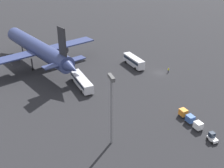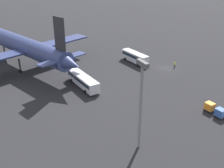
{
  "view_description": "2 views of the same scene",
  "coord_description": "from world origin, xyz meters",
  "px_view_note": "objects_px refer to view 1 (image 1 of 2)",
  "views": [
    {
      "loc": [
        -75.55,
        42.03,
        40.14
      ],
      "look_at": [
        -8.89,
        19.82,
        3.5
      ],
      "focal_mm": 45.0,
      "sensor_mm": 36.0,
      "label": 1
    },
    {
      "loc": [
        -64.04,
        48.8,
        31.83
      ],
      "look_at": [
        -7.17,
        21.49,
        2.14
      ],
      "focal_mm": 45.0,
      "sensor_mm": 36.0,
      "label": 2
    }
  ],
  "objects_px": {
    "worker_person": "(168,70)",
    "cargo_cart_orange": "(183,112)",
    "cargo_cart_white": "(198,126)",
    "airplane": "(38,48)",
    "cargo_cart_blue": "(190,119)",
    "baggage_tug": "(212,138)",
    "shuttle_bus_near": "(134,61)",
    "shuttle_bus_far": "(81,81)"
  },
  "relations": [
    {
      "from": "cargo_cart_white",
      "to": "airplane",
      "type": "bearing_deg",
      "value": 32.67
    },
    {
      "from": "baggage_tug",
      "to": "cargo_cart_orange",
      "type": "bearing_deg",
      "value": 2.63
    },
    {
      "from": "shuttle_bus_near",
      "to": "shuttle_bus_far",
      "type": "xyz_separation_m",
      "value": [
        -9.32,
        20.87,
        -0.15
      ]
    },
    {
      "from": "cargo_cart_white",
      "to": "cargo_cart_orange",
      "type": "relative_size",
      "value": 1.0
    },
    {
      "from": "airplane",
      "to": "cargo_cart_white",
      "type": "distance_m",
      "value": 58.65
    },
    {
      "from": "shuttle_bus_near",
      "to": "cargo_cart_white",
      "type": "relative_size",
      "value": 4.89
    },
    {
      "from": "shuttle_bus_far",
      "to": "cargo_cart_orange",
      "type": "bearing_deg",
      "value": -146.2
    },
    {
      "from": "airplane",
      "to": "baggage_tug",
      "type": "relative_size",
      "value": 19.12
    },
    {
      "from": "worker_person",
      "to": "cargo_cart_orange",
      "type": "xyz_separation_m",
      "value": [
        -24.51,
        9.17,
        0.32
      ]
    },
    {
      "from": "baggage_tug",
      "to": "cargo_cart_white",
      "type": "distance_m",
      "value": 4.59
    },
    {
      "from": "baggage_tug",
      "to": "airplane",
      "type": "bearing_deg",
      "value": 28.13
    },
    {
      "from": "worker_person",
      "to": "shuttle_bus_far",
      "type": "bearing_deg",
      "value": 91.14
    },
    {
      "from": "worker_person",
      "to": "cargo_cart_white",
      "type": "height_order",
      "value": "cargo_cart_white"
    },
    {
      "from": "shuttle_bus_near",
      "to": "cargo_cart_blue",
      "type": "distance_m",
      "value": 36.24
    },
    {
      "from": "shuttle_bus_near",
      "to": "baggage_tug",
      "type": "height_order",
      "value": "shuttle_bus_near"
    },
    {
      "from": "worker_person",
      "to": "airplane",
      "type": "bearing_deg",
      "value": 65.17
    },
    {
      "from": "airplane",
      "to": "cargo_cart_white",
      "type": "height_order",
      "value": "airplane"
    },
    {
      "from": "worker_person",
      "to": "cargo_cart_blue",
      "type": "bearing_deg",
      "value": 161.77
    },
    {
      "from": "shuttle_bus_near",
      "to": "baggage_tug",
      "type": "relative_size",
      "value": 4.4
    },
    {
      "from": "airplane",
      "to": "cargo_cart_orange",
      "type": "height_order",
      "value": "airplane"
    },
    {
      "from": "airplane",
      "to": "cargo_cart_blue",
      "type": "relative_size",
      "value": 21.24
    },
    {
      "from": "cargo_cart_blue",
      "to": "cargo_cart_orange",
      "type": "xyz_separation_m",
      "value": [
        2.99,
        0.12,
        0.0
      ]
    },
    {
      "from": "shuttle_bus_near",
      "to": "shuttle_bus_far",
      "type": "bearing_deg",
      "value": 105.28
    },
    {
      "from": "cargo_cart_orange",
      "to": "cargo_cart_blue",
      "type": "bearing_deg",
      "value": -177.78
    },
    {
      "from": "shuttle_bus_near",
      "to": "worker_person",
      "type": "bearing_deg",
      "value": -143.05
    },
    {
      "from": "shuttle_bus_near",
      "to": "cargo_cart_blue",
      "type": "height_order",
      "value": "shuttle_bus_near"
    },
    {
      "from": "shuttle_bus_far",
      "to": "baggage_tug",
      "type": "distance_m",
      "value": 40.69
    },
    {
      "from": "airplane",
      "to": "shuttle_bus_near",
      "type": "relative_size",
      "value": 4.35
    },
    {
      "from": "worker_person",
      "to": "cargo_cart_orange",
      "type": "bearing_deg",
      "value": 159.48
    },
    {
      "from": "shuttle_bus_near",
      "to": "shuttle_bus_far",
      "type": "relative_size",
      "value": 0.82
    },
    {
      "from": "shuttle_bus_near",
      "to": "airplane",
      "type": "bearing_deg",
      "value": 63.65
    },
    {
      "from": "cargo_cart_white",
      "to": "cargo_cart_orange",
      "type": "xyz_separation_m",
      "value": [
        5.98,
        0.37,
        0.0
      ]
    },
    {
      "from": "worker_person",
      "to": "cargo_cart_white",
      "type": "relative_size",
      "value": 0.79
    },
    {
      "from": "cargo_cart_blue",
      "to": "cargo_cart_orange",
      "type": "relative_size",
      "value": 1.0
    },
    {
      "from": "cargo_cart_blue",
      "to": "cargo_cart_orange",
      "type": "bearing_deg",
      "value": 2.22
    },
    {
      "from": "airplane",
      "to": "shuttle_bus_far",
      "type": "distance_m",
      "value": 22.47
    },
    {
      "from": "shuttle_bus_far",
      "to": "cargo_cart_white",
      "type": "height_order",
      "value": "shuttle_bus_far"
    },
    {
      "from": "shuttle_bus_near",
      "to": "cargo_cart_orange",
      "type": "distance_m",
      "value": 33.25
    },
    {
      "from": "airplane",
      "to": "cargo_cart_blue",
      "type": "xyz_separation_m",
      "value": [
        -46.16,
        -31.27,
        -5.56
      ]
    },
    {
      "from": "baggage_tug",
      "to": "worker_person",
      "type": "xyz_separation_m",
      "value": [
        35.03,
        -8.17,
        -0.07
      ]
    },
    {
      "from": "baggage_tug",
      "to": "cargo_cart_orange",
      "type": "relative_size",
      "value": 1.11
    },
    {
      "from": "shuttle_bus_far",
      "to": "cargo_cart_orange",
      "type": "distance_m",
      "value": 31.61
    }
  ]
}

